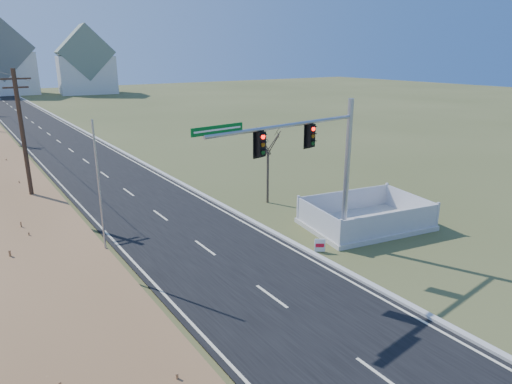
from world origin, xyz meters
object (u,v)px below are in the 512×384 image
at_px(open_sign, 320,245).
at_px(flagpole, 102,216).
at_px(bare_tree, 268,140).
at_px(traffic_signal_mast, 323,164).
at_px(fence_enclosure, 365,221).

bearing_deg(open_sign, flagpole, -167.14).
distance_m(open_sign, flagpole, 10.78).
bearing_deg(flagpole, bare_tree, 19.96).
bearing_deg(bare_tree, traffic_signal_mast, -107.39).
xyz_separation_m(fence_enclosure, open_sign, (-4.68, -1.25, 0.07)).
distance_m(flagpole, bare_tree, 13.13).
relative_size(fence_enclosure, bare_tree, 1.42).
relative_size(flagpole, bare_tree, 1.34).
bearing_deg(traffic_signal_mast, flagpole, 151.29).
height_order(traffic_signal_mast, flagpole, traffic_signal_mast).
bearing_deg(fence_enclosure, flagpole, -179.95).
height_order(fence_enclosure, bare_tree, bare_tree).
height_order(flagpole, bare_tree, flagpole).
height_order(traffic_signal_mast, bare_tree, traffic_signal_mast).
xyz_separation_m(traffic_signal_mast, flagpole, (-9.68, 3.80, -1.82)).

